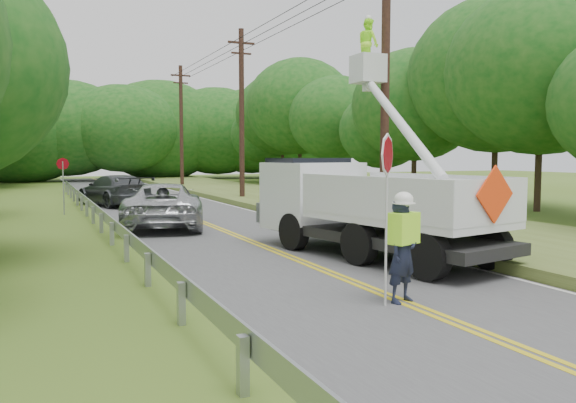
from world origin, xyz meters
name	(u,v)px	position (x,y,z in m)	size (l,w,h in m)	color
ground	(426,312)	(0.00, 0.00, 0.00)	(140.00, 140.00, 0.00)	#446019
road	(207,224)	(0.00, 14.00, 0.01)	(7.20, 96.00, 0.03)	#484749
guardrail	(98,212)	(-4.02, 14.91, 0.55)	(0.18, 48.00, 0.77)	#93979C
utility_poles	(291,101)	(5.00, 17.02, 5.27)	(1.60, 43.30, 10.00)	black
tall_grass_verge	(361,213)	(7.10, 14.00, 0.15)	(7.00, 96.00, 0.30)	#505F27
treeline_right	(394,101)	(15.65, 24.19, 6.28)	(11.41, 51.60, 11.25)	#332319
treeline_horizon	(96,129)	(0.00, 56.41, 5.50)	(56.11, 14.61, 11.54)	#114D15
flagger	(403,243)	(-0.04, 0.69, 1.13)	(1.14, 0.71, 3.11)	#191E33
bucket_truck	(350,193)	(2.04, 6.22, 1.65)	(4.66, 8.49, 7.31)	black
suv_silver	(164,205)	(-1.77, 13.60, 0.85)	(2.77, 6.01, 1.67)	#AEB1B5
suv_darkgrey	(114,190)	(-2.28, 24.02, 0.85)	(2.32, 5.70, 1.66)	#3C4043
stop_sign_permanent	(63,177)	(-4.99, 20.14, 1.75)	(0.56, 0.06, 2.62)	#93979C
yard_sign	(481,230)	(6.05, 5.29, 0.49)	(0.47, 0.10, 0.68)	white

